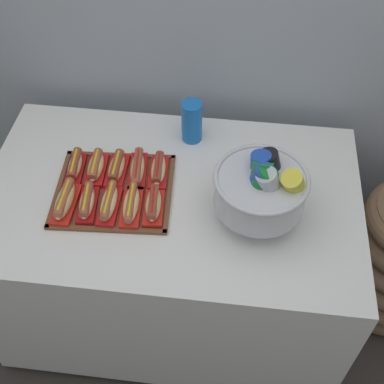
{
  "coord_description": "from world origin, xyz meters",
  "views": [
    {
      "loc": [
        0.21,
        -1.15,
        2.11
      ],
      "look_at": [
        0.08,
        -0.0,
        0.78
      ],
      "focal_mm": 47.23,
      "sensor_mm": 36.0,
      "label": 1
    }
  ],
  "objects": [
    {
      "name": "hot_dog_9",
      "position": [
        -0.05,
        0.07,
        0.8
      ],
      "size": [
        0.07,
        0.17,
        0.06
      ],
      "color": "red",
      "rests_on": "serving_tray"
    },
    {
      "name": "cup_stack",
      "position": [
        0.04,
        0.29,
        0.85
      ],
      "size": [
        0.08,
        0.08,
        0.17
      ],
      "color": "blue",
      "rests_on": "buffet_table"
    },
    {
      "name": "hot_dog_6",
      "position": [
        -0.28,
        0.06,
        0.8
      ],
      "size": [
        0.08,
        0.16,
        0.06
      ],
      "color": "red",
      "rests_on": "serving_tray"
    },
    {
      "name": "hot_dog_2",
      "position": [
        -0.19,
        -0.1,
        0.8
      ],
      "size": [
        0.07,
        0.17,
        0.06
      ],
      "color": "red",
      "rests_on": "serving_tray"
    },
    {
      "name": "punch_bowl",
      "position": [
        0.31,
        -0.07,
        0.91
      ],
      "size": [
        0.31,
        0.3,
        0.25
      ],
      "color": "silver",
      "rests_on": "buffet_table"
    },
    {
      "name": "hot_dog_5",
      "position": [
        -0.35,
        0.05,
        0.8
      ],
      "size": [
        0.07,
        0.16,
        0.06
      ],
      "color": "#B21414",
      "rests_on": "serving_tray"
    },
    {
      "name": "hot_dog_8",
      "position": [
        -0.13,
        0.07,
        0.8
      ],
      "size": [
        0.08,
        0.19,
        0.06
      ],
      "color": "red",
      "rests_on": "serving_tray"
    },
    {
      "name": "hot_dog_7",
      "position": [
        -0.2,
        0.06,
        0.8
      ],
      "size": [
        0.07,
        0.16,
        0.06
      ],
      "color": "red",
      "rests_on": "serving_tray"
    },
    {
      "name": "buffet_table",
      "position": [
        0.0,
        0.0,
        0.4
      ],
      "size": [
        1.34,
        0.82,
        0.77
      ],
      "color": "white",
      "rests_on": "ground_plane"
    },
    {
      "name": "serving_tray",
      "position": [
        -0.2,
        -0.02,
        0.77
      ],
      "size": [
        0.43,
        0.38,
        0.01
      ],
      "color": "brown",
      "rests_on": "buffet_table"
    },
    {
      "name": "hot_dog_0",
      "position": [
        -0.34,
        -0.11,
        0.81
      ],
      "size": [
        0.07,
        0.18,
        0.06
      ],
      "color": "red",
      "rests_on": "serving_tray"
    },
    {
      "name": "hot_dog_4",
      "position": [
        -0.04,
        -0.09,
        0.8
      ],
      "size": [
        0.08,
        0.16,
        0.06
      ],
      "color": "red",
      "rests_on": "serving_tray"
    },
    {
      "name": "ground_plane",
      "position": [
        0.0,
        0.0,
        0.0
      ],
      "size": [
        10.0,
        10.0,
        0.0
      ],
      "primitive_type": "plane",
      "color": "#38332D"
    },
    {
      "name": "hot_dog_3",
      "position": [
        -0.12,
        -0.1,
        0.8
      ],
      "size": [
        0.08,
        0.18,
        0.06
      ],
      "color": "red",
      "rests_on": "serving_tray"
    },
    {
      "name": "hot_dog_1",
      "position": [
        -0.27,
        -0.11,
        0.8
      ],
      "size": [
        0.08,
        0.16,
        0.06
      ],
      "color": "#B21414",
      "rests_on": "serving_tray"
    }
  ]
}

